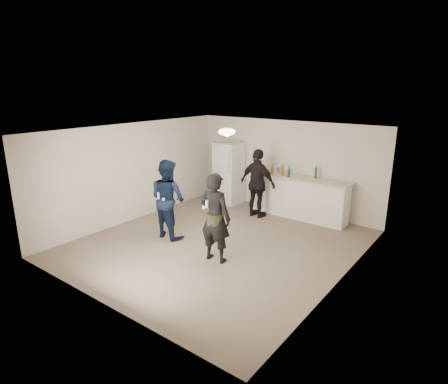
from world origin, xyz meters
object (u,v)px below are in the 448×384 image
Objects in this scene: man at (168,199)px; spectator at (258,184)px; shaker at (279,170)px; counter at (298,198)px; fridge at (229,173)px; woman at (215,218)px.

man is 1.00× the size of spectator.
shaker is 0.09× the size of spectator.
counter is 1.42× the size of spectator.
fridge reaches higher than shaker.
man is 1.67m from woman.
shaker is at bearing 173.43° from counter.
man is (0.44, -2.94, 0.01)m from fridge.
woman is at bearing 109.69° from spectator.
counter is 15.29× the size of shaker.
spectator reaches higher than fridge.
fridge is 0.99× the size of woman.
shaker is at bearing -102.34° from spectator.
woman is (0.50, -3.42, -0.27)m from shaker.
shaker is 3.47m from woman.
counter is 1.44× the size of woman.
man is at bearing 73.72° from spectator.
spectator is (1.36, -0.56, 0.01)m from fridge.
counter is at bearing -139.46° from spectator.
woman is at bearing -57.59° from fridge.
spectator reaches higher than woman.
fridge is 0.99× the size of spectator.
man is at bearing -81.49° from fridge.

